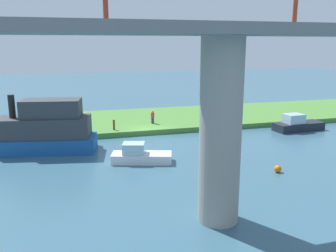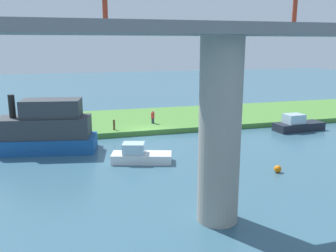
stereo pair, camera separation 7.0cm
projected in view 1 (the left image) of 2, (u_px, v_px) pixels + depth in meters
name	position (u px, v px, depth m)	size (l,w,h in m)	color
ground_plane	(147.00, 136.00, 34.73)	(160.00, 160.00, 0.00)	#386075
grassy_bank	(135.00, 121.00, 40.30)	(80.00, 12.00, 0.50)	#4C8438
bridge_pylon	(220.00, 133.00, 17.19)	(2.02, 2.02, 8.99)	#9E998E
bridge_span	(224.00, 24.00, 16.10)	(69.81, 4.30, 3.25)	slate
person_on_bank	(153.00, 117.00, 37.58)	(0.47, 0.47, 1.39)	#2D334C
mooring_post	(114.00, 125.00, 34.79)	(0.20, 0.20, 0.98)	brown
motorboat_white	(42.00, 131.00, 29.30)	(9.57, 4.69, 4.69)	#195199
skiff_small	(297.00, 124.00, 36.67)	(5.29, 2.23, 1.72)	#1E232D
houseboat_blue	(140.00, 155.00, 26.83)	(4.68, 2.76, 1.47)	white
marker_buoy	(278.00, 169.00, 24.77)	(0.50, 0.50, 0.50)	orange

